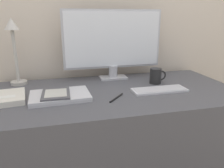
# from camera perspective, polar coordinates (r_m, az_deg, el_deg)

# --- Properties ---
(wall_back) EXTENTS (3.60, 0.05, 2.40)m
(wall_back) POSITION_cam_1_polar(r_m,az_deg,el_deg) (1.61, -2.67, 20.30)
(wall_back) COLOR beige
(wall_back) RESTS_ON ground_plane
(desk) EXTENTS (1.42, 0.70, 0.70)m
(desk) POSITION_cam_1_polar(r_m,az_deg,el_deg) (1.42, 1.28, -15.18)
(desk) COLOR #4C4C51
(desk) RESTS_ON ground_plane
(monitor) EXTENTS (0.67, 0.11, 0.46)m
(monitor) POSITION_cam_1_polar(r_m,az_deg,el_deg) (1.48, 0.28, 10.85)
(monitor) COLOR #B7B7BC
(monitor) RESTS_ON desk
(keyboard) EXTENTS (0.32, 0.11, 0.01)m
(keyboard) POSITION_cam_1_polar(r_m,az_deg,el_deg) (1.29, 12.28, -1.50)
(keyboard) COLOR silver
(keyboard) RESTS_ON desk
(laptop) EXTENTS (0.32, 0.23, 0.03)m
(laptop) POSITION_cam_1_polar(r_m,az_deg,el_deg) (1.18, -13.43, -3.03)
(laptop) COLOR #BCBCC1
(laptop) RESTS_ON desk
(ereader) EXTENTS (0.15, 0.18, 0.01)m
(ereader) POSITION_cam_1_polar(r_m,az_deg,el_deg) (1.17, -14.45, -2.47)
(ereader) COLOR #4C4C51
(ereader) RESTS_ON laptop
(desk_lamp) EXTENTS (0.10, 0.10, 0.41)m
(desk_lamp) POSITION_cam_1_polar(r_m,az_deg,el_deg) (1.46, -24.27, 9.71)
(desk_lamp) COLOR #BCB7AD
(desk_lamp) RESTS_ON desk
(notebook) EXTENTS (0.21, 0.24, 0.03)m
(notebook) POSITION_cam_1_polar(r_m,az_deg,el_deg) (1.24, -25.88, -3.24)
(notebook) COLOR silver
(notebook) RESTS_ON desk
(coffee_mug) EXTENTS (0.11, 0.07, 0.10)m
(coffee_mug) POSITION_cam_1_polar(r_m,az_deg,el_deg) (1.43, 11.41, 2.11)
(coffee_mug) COLOR black
(coffee_mug) RESTS_ON desk
(pen) EXTENTS (0.10, 0.11, 0.01)m
(pen) POSITION_cam_1_polar(r_m,az_deg,el_deg) (1.15, 1.16, -3.61)
(pen) COLOR black
(pen) RESTS_ON desk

